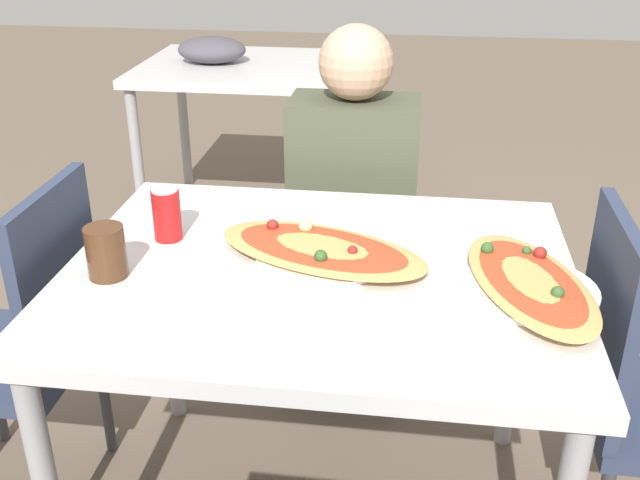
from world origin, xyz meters
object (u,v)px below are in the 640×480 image
object	(u,v)px
chair_side_left	(26,337)
person_seated	(353,187)
drink_glass	(106,252)
dining_table	(319,298)
pizza_main	(321,251)
soda_can	(167,214)
chair_far_seated	(355,229)
pizza_second	(530,284)

from	to	relation	value
chair_side_left	person_seated	world-z (taller)	person_seated
person_seated	drink_glass	world-z (taller)	person_seated
dining_table	person_seated	xyz separation A→B (m)	(0.01, 0.66, 0.01)
chair_side_left	drink_glass	bearing A→B (deg)	-112.35
pizza_main	drink_glass	size ratio (longest dim) A/B	4.79
pizza_main	soda_can	distance (m)	0.38
chair_far_seated	pizza_second	world-z (taller)	chair_far_seated
person_seated	soda_can	world-z (taller)	person_seated
chair_side_left	soda_can	size ratio (longest dim) A/B	7.17
soda_can	dining_table	bearing A→B (deg)	-14.40
dining_table	pizza_main	distance (m)	0.11
dining_table	pizza_main	xyz separation A→B (m)	(-0.00, 0.04, 0.10)
dining_table	soda_can	xyz separation A→B (m)	(-0.37, 0.10, 0.14)
soda_can	chair_far_seated	bearing A→B (deg)	60.37
dining_table	soda_can	size ratio (longest dim) A/B	8.94
drink_glass	pizza_main	bearing A→B (deg)	17.76
chair_far_seated	dining_table	bearing A→B (deg)	89.06
drink_glass	chair_far_seated	bearing A→B (deg)	62.56
chair_side_left	pizza_second	xyz separation A→B (m)	(1.19, -0.08, 0.28)
dining_table	chair_side_left	size ratio (longest dim) A/B	1.25
person_seated	pizza_second	bearing A→B (deg)	121.14
chair_far_seated	pizza_second	xyz separation A→B (m)	(0.43, -0.83, 0.28)
dining_table	pizza_main	bearing A→B (deg)	91.52
chair_far_seated	pizza_main	bearing A→B (deg)	88.92
chair_side_left	person_seated	xyz separation A→B (m)	(0.76, 0.64, 0.19)
chair_far_seated	soda_can	distance (m)	0.85
person_seated	soda_can	distance (m)	0.70
chair_far_seated	drink_glass	world-z (taller)	chair_far_seated
person_seated	pizza_second	world-z (taller)	person_seated
chair_far_seated	chair_side_left	size ratio (longest dim) A/B	1.00
dining_table	pizza_main	world-z (taller)	pizza_main
person_seated	pizza_second	xyz separation A→B (m)	(0.43, -0.71, 0.09)
chair_far_seated	chair_side_left	world-z (taller)	same
soda_can	pizza_second	size ratio (longest dim) A/B	0.25
person_seated	pizza_main	size ratio (longest dim) A/B	2.14
chair_far_seated	drink_glass	bearing A→B (deg)	62.56
pizza_second	dining_table	bearing A→B (deg)	173.08
pizza_main	drink_glass	bearing A→B (deg)	-162.24
person_seated	soda_can	xyz separation A→B (m)	(-0.39, -0.56, 0.13)
soda_can	drink_glass	distance (m)	0.21
person_seated	pizza_main	distance (m)	0.63
pizza_main	pizza_second	distance (m)	0.46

